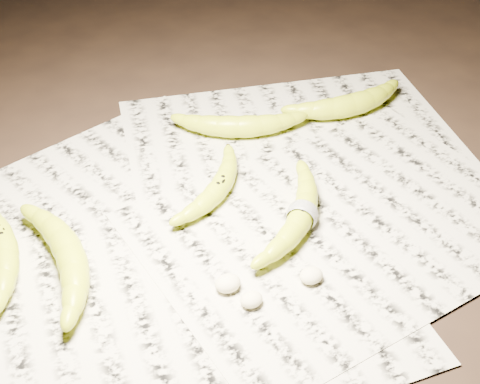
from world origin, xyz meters
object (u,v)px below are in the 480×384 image
banana_left_a (0,238)px  banana_left_b (69,252)px  banana_upper_b (351,103)px  banana_center (219,185)px  banana_taped (302,213)px  banana_upper_a (239,125)px

banana_left_a → banana_left_b: 0.10m
banana_left_b → banana_upper_b: 0.56m
banana_left_a → banana_center: banana_left_a is taller
banana_taped → banana_upper_b: banana_upper_b is taller
banana_left_b → banana_center: (0.24, 0.04, -0.00)m
banana_left_a → banana_upper_a: size_ratio=1.12×
banana_left_a → banana_left_b: bearing=-135.0°
banana_center → banana_upper_a: bearing=12.4°
banana_center → banana_taped: bearing=-96.2°
banana_left_a → banana_taped: size_ratio=1.04×
banana_center → banana_taped: (0.07, -0.11, 0.00)m
banana_left_a → banana_taped: (0.39, -0.15, -0.00)m
banana_taped → banana_upper_a: size_ratio=1.08×
banana_left_b → banana_center: banana_left_b is taller
banana_left_b → banana_upper_b: bearing=-73.4°
banana_left_a → banana_upper_a: 0.43m
banana_left_a → banana_upper_b: size_ratio=1.11×
banana_taped → banana_upper_b: 0.31m
banana_left_a → banana_upper_b: 0.62m
banana_left_a → banana_center: bearing=-96.4°
banana_center → banana_upper_a: (0.10, 0.13, 0.00)m
banana_left_a → banana_upper_b: banana_upper_b is taller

